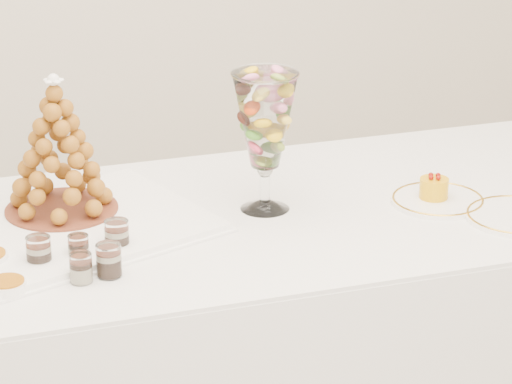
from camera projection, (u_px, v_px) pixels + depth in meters
name	position (u px, v px, depth m)	size (l,w,h in m)	color
buffet_table	(218.00, 371.00, 3.09)	(2.26, 0.99, 0.84)	white
lace_tray	(69.00, 228.00, 2.86)	(0.62, 0.46, 0.02)	white
macaron_vase	(265.00, 122.00, 2.91)	(0.16, 0.16, 0.35)	white
cake_plate	(438.00, 200.00, 3.03)	(0.24, 0.24, 0.01)	white
verrine_a	(39.00, 253.00, 2.66)	(0.06, 0.06, 0.07)	white
verrine_b	(79.00, 249.00, 2.70)	(0.05, 0.05, 0.06)	white
verrine_c	(117.00, 236.00, 2.75)	(0.06, 0.06, 0.08)	white
verrine_d	(81.00, 268.00, 2.60)	(0.05, 0.05, 0.07)	white
verrine_e	(109.00, 260.00, 2.63)	(0.06, 0.06, 0.07)	white
ramekin_front	(7.00, 287.00, 2.56)	(0.08, 0.08, 0.03)	white
croquembouche	(58.00, 145.00, 2.87)	(0.27, 0.27, 0.34)	brown
mousse_cake	(434.00, 188.00, 3.02)	(0.07, 0.07, 0.06)	#E4A40A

